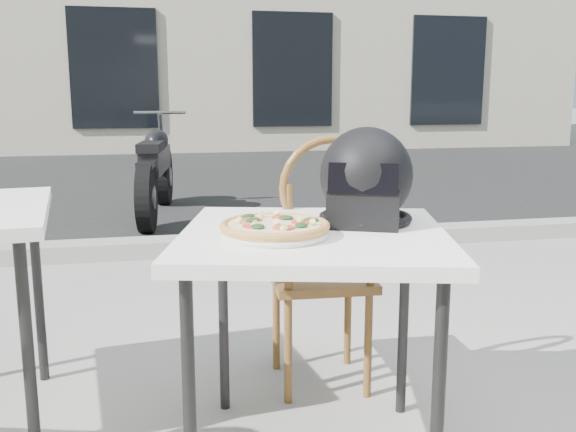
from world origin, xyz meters
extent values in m
cube|color=black|center=(0.00, 7.00, 0.00)|extent=(30.00, 8.00, 0.00)
cube|color=gray|center=(0.00, 3.00, 0.06)|extent=(30.00, 0.25, 0.12)
cube|color=black|center=(-1.70, 10.98, 1.60)|extent=(1.60, 0.08, 2.20)
cube|color=black|center=(1.70, 10.98, 1.60)|extent=(1.60, 0.08, 2.20)
cube|color=black|center=(5.00, 10.98, 1.60)|extent=(1.60, 0.08, 2.20)
cube|color=white|center=(-0.60, 0.20, 0.74)|extent=(0.97, 0.97, 0.04)
cylinder|color=black|center=(-1.00, -0.04, 0.36)|extent=(0.04, 0.04, 0.72)
cylinder|color=black|center=(-0.36, -0.20, 0.36)|extent=(0.04, 0.04, 0.72)
cylinder|color=black|center=(-0.84, 0.60, 0.36)|extent=(0.04, 0.04, 0.72)
cylinder|color=black|center=(-0.20, 0.44, 0.36)|extent=(0.04, 0.04, 0.72)
cylinder|color=silver|center=(-0.73, 0.15, 0.76)|extent=(0.32, 0.32, 0.01)
torus|color=silver|center=(-0.73, 0.15, 0.77)|extent=(0.33, 0.33, 0.02)
cylinder|color=tan|center=(-0.73, 0.15, 0.78)|extent=(0.41, 0.41, 0.01)
torus|color=tan|center=(-0.73, 0.15, 0.79)|extent=(0.42, 0.42, 0.02)
cylinder|color=#B63414|center=(-0.73, 0.15, 0.79)|extent=(0.36, 0.36, 0.00)
cylinder|color=beige|center=(-0.73, 0.15, 0.79)|extent=(0.35, 0.35, 0.00)
cylinder|color=red|center=(-0.65, 0.13, 0.80)|extent=(0.08, 0.08, 0.00)
cylinder|color=red|center=(-0.69, 0.22, 0.80)|extent=(0.08, 0.08, 0.00)
cylinder|color=red|center=(-0.79, 0.20, 0.80)|extent=(0.08, 0.08, 0.00)
cylinder|color=red|center=(-0.80, 0.11, 0.80)|extent=(0.08, 0.08, 0.00)
cylinder|color=red|center=(-0.72, 0.07, 0.80)|extent=(0.08, 0.08, 0.00)
ellipsoid|color=#153B19|center=(-0.69, 0.20, 0.80)|extent=(0.05, 0.05, 0.01)
ellipsoid|color=#153B19|center=(-0.79, 0.18, 0.80)|extent=(0.06, 0.05, 0.01)
ellipsoid|color=#153B19|center=(-0.67, 0.08, 0.80)|extent=(0.05, 0.05, 0.01)
ellipsoid|color=#153B19|center=(-0.79, 0.09, 0.80)|extent=(0.05, 0.06, 0.01)
ellipsoid|color=#153B19|center=(-0.62, 0.15, 0.80)|extent=(0.05, 0.05, 0.01)
ellipsoid|color=#153B19|center=(-0.79, 0.25, 0.80)|extent=(0.06, 0.05, 0.01)
cylinder|color=#DEDF88|center=(-0.73, 0.11, 0.81)|extent=(0.03, 0.03, 0.02)
cylinder|color=#DEDF88|center=(-0.75, 0.24, 0.81)|extent=(0.03, 0.03, 0.02)
cylinder|color=#DEDF88|center=(-0.66, 0.13, 0.81)|extent=(0.03, 0.02, 0.02)
cylinder|color=#DEDF88|center=(-0.71, 0.25, 0.81)|extent=(0.02, 0.03, 0.02)
cylinder|color=#DEDF88|center=(-0.72, 0.04, 0.81)|extent=(0.03, 0.03, 0.02)
cylinder|color=#DEDF88|center=(-0.83, 0.17, 0.81)|extent=(0.03, 0.02, 0.02)
cylinder|color=#DEDF88|center=(-0.63, 0.10, 0.81)|extent=(0.02, 0.03, 0.02)
cylinder|color=#DEDF88|center=(-0.79, 0.11, 0.81)|extent=(0.03, 0.03, 0.02)
ellipsoid|color=black|center=(-0.40, 0.30, 0.91)|extent=(0.39, 0.40, 0.31)
cube|color=black|center=(-0.44, 0.21, 0.82)|extent=(0.24, 0.19, 0.12)
torus|color=black|center=(-0.40, 0.30, 0.77)|extent=(0.39, 0.39, 0.03)
cube|color=black|center=(-0.46, 0.17, 0.92)|extent=(0.21, 0.12, 0.10)
cube|color=brown|center=(-0.43, 0.74, 0.44)|extent=(0.41, 0.41, 0.03)
cylinder|color=brown|center=(-0.27, 0.89, 0.21)|extent=(0.03, 0.03, 0.43)
cylinder|color=brown|center=(-0.58, 0.91, 0.21)|extent=(0.03, 0.03, 0.43)
cylinder|color=brown|center=(-0.28, 0.58, 0.21)|extent=(0.03, 0.03, 0.43)
cylinder|color=brown|center=(-0.60, 0.59, 0.21)|extent=(0.03, 0.03, 0.43)
cylinder|color=brown|center=(-0.28, 0.57, 0.64)|extent=(0.03, 0.03, 0.41)
cylinder|color=brown|center=(-0.60, 0.58, 0.64)|extent=(0.03, 0.03, 0.41)
torus|color=brown|center=(-0.44, 0.58, 0.83)|extent=(0.38, 0.05, 0.38)
cylinder|color=black|center=(-1.46, 0.32, 0.38)|extent=(0.04, 0.04, 0.75)
cylinder|color=black|center=(-1.54, 1.00, 0.38)|extent=(0.04, 0.04, 0.75)
cylinder|color=black|center=(-0.95, 5.19, 0.30)|extent=(0.19, 0.60, 0.59)
cylinder|color=slate|center=(-0.95, 5.19, 0.30)|extent=(0.16, 0.21, 0.20)
cylinder|color=black|center=(-1.13, 3.82, 0.30)|extent=(0.19, 0.60, 0.59)
cylinder|color=slate|center=(-1.13, 3.82, 0.30)|extent=(0.16, 0.21, 0.20)
cube|color=black|center=(-1.04, 4.50, 0.54)|extent=(0.31, 1.05, 0.22)
ellipsoid|color=black|center=(-1.02, 4.65, 0.71)|extent=(0.27, 0.44, 0.22)
cube|color=black|center=(-1.08, 4.21, 0.69)|extent=(0.26, 0.52, 0.08)
cylinder|color=slate|center=(-0.96, 5.11, 0.61)|extent=(0.08, 0.32, 0.70)
cylinder|color=slate|center=(-0.98, 5.00, 0.97)|extent=(0.51, 0.10, 0.03)
cube|color=black|center=(-1.13, 3.84, 0.57)|extent=(0.17, 0.23, 0.05)
camera|label=1|loc=(-1.07, -1.64, 1.17)|focal=40.00mm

